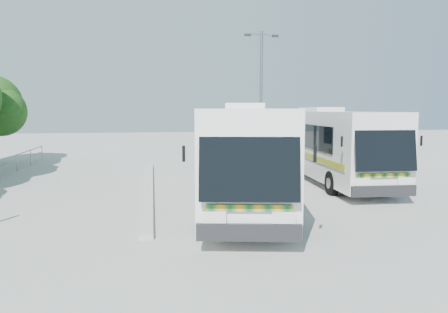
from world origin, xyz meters
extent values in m
plane|color=#AAAAA5|center=(0.00, 0.00, 0.00)|extent=(100.00, 100.00, 0.00)
cube|color=#B2B2AD|center=(-2.30, 2.00, 0.07)|extent=(0.40, 16.00, 0.15)
cylinder|color=gray|center=(-10.00, 14.00, 0.50)|extent=(0.06, 0.06, 1.00)
sphere|color=#1B3B10|center=(-11.94, 12.80, 3.46)|extent=(3.28, 3.28, 3.28)
cube|color=white|center=(1.49, -1.31, 2.02)|extent=(5.10, 13.19, 3.28)
cube|color=black|center=(0.26, -7.69, 2.42)|extent=(2.52, 0.95, 2.09)
cube|color=black|center=(0.27, -0.42, 2.42)|extent=(2.02, 10.16, 1.18)
cube|color=black|center=(2.96, -0.94, 2.42)|extent=(2.02, 10.16, 1.18)
cube|color=#0D5F29|center=(0.09, -1.37, 1.40)|extent=(2.16, 11.00, 0.30)
cylinder|color=black|center=(-0.50, -5.21, 0.54)|extent=(0.52, 1.12, 1.08)
cylinder|color=black|center=(1.89, -5.67, 0.54)|extent=(0.52, 1.12, 1.08)
cylinder|color=black|center=(1.00, 2.51, 0.54)|extent=(0.52, 1.12, 1.08)
cylinder|color=black|center=(3.38, 2.05, 0.54)|extent=(0.52, 1.12, 1.08)
cube|color=silver|center=(6.75, 3.19, 1.94)|extent=(3.13, 12.53, 3.16)
cube|color=black|center=(6.48, -3.05, 2.33)|extent=(2.40, 0.58, 2.01)
cube|color=black|center=(5.47, 3.87, 2.33)|extent=(0.49, 9.93, 1.14)
cube|color=black|center=(8.09, 3.76, 2.33)|extent=(0.49, 9.93, 1.14)
cube|color=#0B4F1B|center=(5.42, 2.94, 1.35)|extent=(0.50, 10.76, 0.29)
cylinder|color=black|center=(5.41, -0.79, 0.52)|extent=(0.36, 1.05, 1.04)
cylinder|color=black|center=(7.75, -0.89, 0.52)|extent=(0.36, 1.05, 1.04)
cylinder|color=black|center=(5.74, 6.76, 0.52)|extent=(0.36, 1.05, 1.04)
cylinder|color=black|center=(8.08, 6.66, 0.52)|extent=(0.36, 1.05, 1.04)
cylinder|color=gray|center=(3.94, 5.86, 3.95)|extent=(0.17, 0.17, 7.90)
cylinder|color=gray|center=(3.94, 5.86, 7.70)|extent=(1.58, 0.18, 0.08)
cube|color=black|center=(3.15, 5.81, 7.66)|extent=(0.36, 0.20, 0.12)
cube|color=black|center=(4.73, 5.91, 7.66)|extent=(0.36, 0.20, 0.12)
camera|label=1|loc=(-2.06, -18.06, 3.66)|focal=35.00mm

